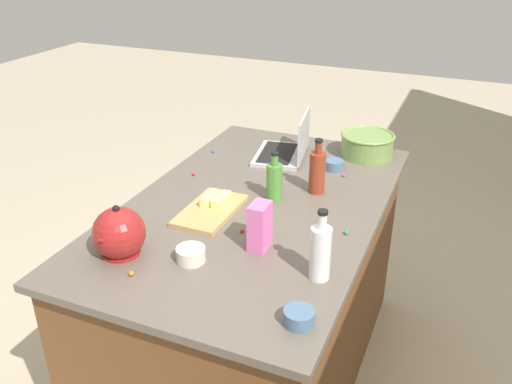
{
  "coord_description": "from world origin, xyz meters",
  "views": [
    {
      "loc": [
        1.77,
        0.75,
        1.91
      ],
      "look_at": [
        0.0,
        0.0,
        0.95
      ],
      "focal_mm": 37.79,
      "sensor_mm": 36.0,
      "label": 1
    }
  ],
  "objects": [
    {
      "name": "ground_plane",
      "position": [
        0.0,
        0.0,
        0.0
      ],
      "size": [
        12.0,
        12.0,
        0.0
      ],
      "primitive_type": "plane",
      "color": "#B7A88E"
    },
    {
      "name": "island_counter",
      "position": [
        0.0,
        0.0,
        0.45
      ],
      "size": [
        1.6,
        0.97,
        0.9
      ],
      "color": "brown",
      "rests_on": "ground"
    },
    {
      "name": "laptop",
      "position": [
        -0.49,
        -0.05,
        0.95
      ],
      "size": [
        0.34,
        0.28,
        0.22
      ],
      "color": "#B7B7BC",
      "rests_on": "island_counter"
    },
    {
      "name": "mixing_bowl_large",
      "position": [
        -0.67,
        0.3,
        0.96
      ],
      "size": [
        0.26,
        0.26,
        0.11
      ],
      "color": "#72934C",
      "rests_on": "island_counter"
    },
    {
      "name": "bottle_soy",
      "position": [
        -0.19,
        0.19,
        0.99
      ],
      "size": [
        0.07,
        0.07,
        0.24
      ],
      "color": "maroon",
      "rests_on": "island_counter"
    },
    {
      "name": "bottle_olive",
      "position": [
        -0.06,
        0.05,
        0.98
      ],
      "size": [
        0.07,
        0.07,
        0.21
      ],
      "color": "#4C8C38",
      "rests_on": "island_counter"
    },
    {
      "name": "bottle_vinegar",
      "position": [
        0.39,
        0.38,
        1.0
      ],
      "size": [
        0.07,
        0.07,
        0.24
      ],
      "color": "white",
      "rests_on": "island_counter"
    },
    {
      "name": "kettle",
      "position": [
        0.52,
        -0.28,
        0.98
      ],
      "size": [
        0.21,
        0.18,
        0.2
      ],
      "color": "maroon",
      "rests_on": "island_counter"
    },
    {
      "name": "cutting_board",
      "position": [
        0.14,
        -0.13,
        0.91
      ],
      "size": [
        0.33,
        0.18,
        0.02
      ],
      "primitive_type": "cube",
      "color": "tan",
      "rests_on": "island_counter"
    },
    {
      "name": "butter_stick_left",
      "position": [
        0.1,
        -0.16,
        0.94
      ],
      "size": [
        0.11,
        0.04,
        0.04
      ],
      "primitive_type": "cube",
      "rotation": [
        0.0,
        0.0,
        -0.01
      ],
      "color": "#F4E58C",
      "rests_on": "cutting_board"
    },
    {
      "name": "butter_stick_right",
      "position": [
        0.09,
        -0.11,
        0.94
      ],
      "size": [
        0.11,
        0.04,
        0.04
      ],
      "primitive_type": "cube",
      "rotation": [
        0.0,
        0.0,
        -0.03
      ],
      "color": "#F4E58C",
      "rests_on": "cutting_board"
    },
    {
      "name": "ramekin_small",
      "position": [
        -0.45,
        0.2,
        0.92
      ],
      "size": [
        0.09,
        0.09,
        0.04
      ],
      "primitive_type": "cylinder",
      "color": "slate",
      "rests_on": "island_counter"
    },
    {
      "name": "ramekin_medium",
      "position": [
        0.62,
        0.4,
        0.92
      ],
      "size": [
        0.09,
        0.09,
        0.04
      ],
      "primitive_type": "cylinder",
      "color": "slate",
      "rests_on": "island_counter"
    },
    {
      "name": "ramekin_wide",
      "position": [
        0.47,
        -0.04,
        0.92
      ],
      "size": [
        0.1,
        0.1,
        0.05
      ],
      "primitive_type": "cylinder",
      "color": "beige",
      "rests_on": "island_counter"
    },
    {
      "name": "candy_bag",
      "position": [
        0.3,
        0.14,
        0.99
      ],
      "size": [
        0.09,
        0.06,
        0.17
      ],
      "primitive_type": "cube",
      "color": "pink",
      "rests_on": "island_counter"
    },
    {
      "name": "candy_0",
      "position": [
        0.62,
        -0.17,
        0.91
      ],
      "size": [
        0.02,
        0.02,
        0.02
      ],
      "primitive_type": "sphere",
      "color": "orange",
      "rests_on": "island_counter"
    },
    {
      "name": "candy_1",
      "position": [
        -0.41,
        -0.4,
        0.91
      ],
      "size": [
        0.01,
        0.01,
        0.01
      ],
      "primitive_type": "sphere",
      "color": "blue",
      "rests_on": "island_counter"
    },
    {
      "name": "candy_2",
      "position": [
        0.23,
        0.04,
        0.91
      ],
      "size": [
        0.01,
        0.01,
        0.01
      ],
      "primitive_type": "sphere",
      "color": "red",
      "rests_on": "island_counter"
    },
    {
      "name": "candy_3",
      "position": [
        -0.39,
        0.26,
        0.91
      ],
      "size": [
        0.01,
        0.01,
        0.01
      ],
      "primitive_type": "sphere",
      "color": "#CC3399",
      "rests_on": "island_counter"
    },
    {
      "name": "candy_4",
      "position": [
        -0.13,
        -0.36,
        0.91
      ],
      "size": [
        0.01,
        0.01,
        0.01
      ],
      "primitive_type": "sphere",
      "color": "red",
      "rests_on": "island_counter"
    },
    {
      "name": "candy_5",
      "position": [
        0.4,
        -0.4,
        0.91
      ],
      "size": [
        0.02,
        0.02,
        0.02
      ],
      "primitive_type": "sphere",
      "color": "green",
      "rests_on": "island_counter"
    },
    {
      "name": "candy_6",
      "position": [
        0.1,
        0.4,
        0.91
      ],
      "size": [
        0.02,
        0.02,
        0.02
      ],
      "primitive_type": "sphere",
      "color": "green",
      "rests_on": "island_counter"
    }
  ]
}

